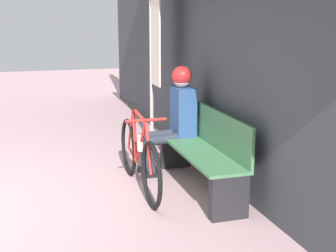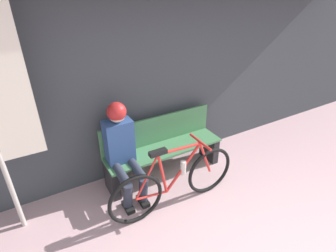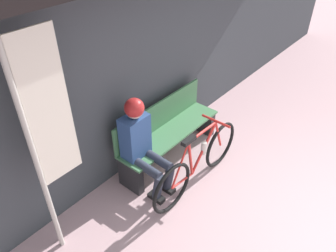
# 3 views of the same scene
# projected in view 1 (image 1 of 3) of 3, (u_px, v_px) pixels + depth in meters

# --- Properties ---
(storefront_wall) EXTENTS (12.00, 0.56, 3.20)m
(storefront_wall) POSITION_uv_depth(u_px,v_px,m) (238.00, 29.00, 4.65)
(storefront_wall) COLOR #3D4247
(storefront_wall) RESTS_ON ground_plane
(park_bench_near) EXTENTS (1.66, 0.42, 0.84)m
(park_bench_near) POSITION_uv_depth(u_px,v_px,m) (203.00, 153.00, 4.88)
(park_bench_near) COLOR #477F51
(park_bench_near) RESTS_ON ground_plane
(bicycle) EXTENTS (1.67, 0.40, 0.88)m
(bicycle) POSITION_uv_depth(u_px,v_px,m) (139.00, 156.00, 4.88)
(bicycle) COLOR black
(bicycle) RESTS_ON ground_plane
(person_seated) EXTENTS (0.34, 0.63, 1.24)m
(person_seated) POSITION_uv_depth(u_px,v_px,m) (175.00, 113.00, 5.36)
(person_seated) COLOR #2D3342
(person_seated) RESTS_ON ground_plane
(banner_pole) EXTENTS (0.45, 0.05, 2.32)m
(banner_pole) POSITION_uv_depth(u_px,v_px,m) (154.00, 42.00, 6.20)
(banner_pole) COLOR #B7B2A8
(banner_pole) RESTS_ON ground_plane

